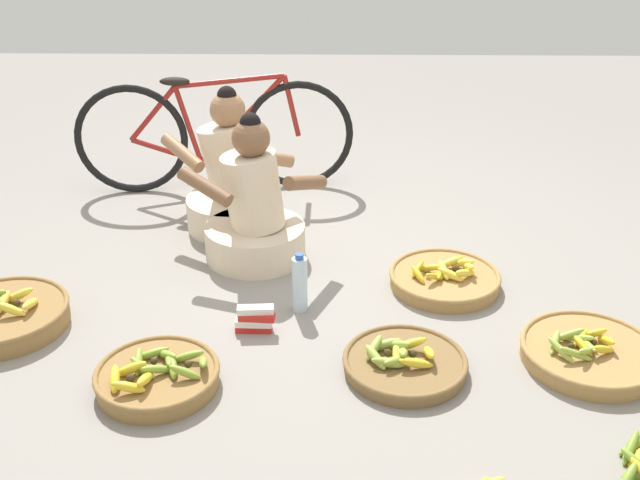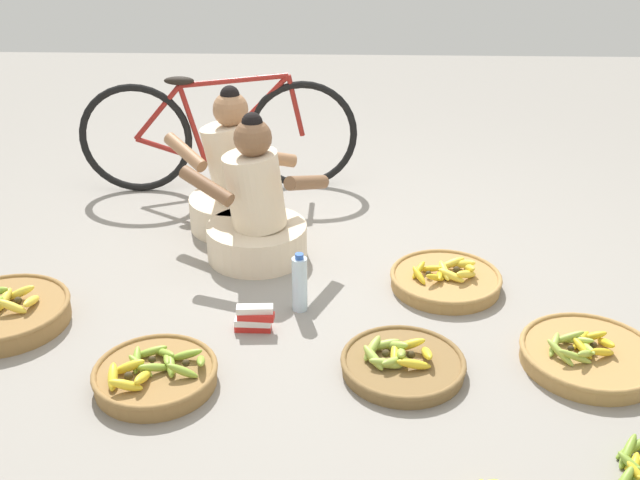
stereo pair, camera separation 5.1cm
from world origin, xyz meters
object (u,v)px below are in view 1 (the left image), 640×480
at_px(vendor_woman_front, 254,214).
at_px(banana_basket_back_center, 157,376).
at_px(packet_carton_stack, 255,319).
at_px(bicycle_leaning, 215,135).
at_px(banana_basket_near_vendor, 404,362).
at_px(banana_basket_front_right, 445,278).
at_px(water_bottle, 300,284).
at_px(banana_basket_near_bicycle, 589,352).
at_px(banana_basket_front_center, 3,315).
at_px(vendor_woman_behind, 232,184).

xyz_separation_m(vendor_woman_front, banana_basket_back_center, (-0.28, -1.10, -0.20)).
bearing_deg(packet_carton_stack, vendor_woman_front, 95.11).
bearing_deg(vendor_woman_front, bicycle_leaning, 109.58).
xyz_separation_m(bicycle_leaning, banana_basket_near_vendor, (1.02, -1.89, -0.32)).
distance_m(banana_basket_front_right, water_bottle, 0.74).
height_order(banana_basket_front_right, packet_carton_stack, banana_basket_front_right).
height_order(banana_basket_near_bicycle, water_bottle, water_bottle).
xyz_separation_m(vendor_woman_front, banana_basket_front_center, (-1.06, -0.68, -0.19)).
xyz_separation_m(banana_basket_front_center, packet_carton_stack, (1.12, -0.02, 0.00)).
bearing_deg(banana_basket_front_right, banana_basket_front_center, -168.89).
distance_m(banana_basket_back_center, packet_carton_stack, 0.53).
distance_m(bicycle_leaning, water_bottle, 1.56).
bearing_deg(banana_basket_near_vendor, banana_basket_back_center, -172.89).
relative_size(banana_basket_front_right, water_bottle, 1.87).
distance_m(banana_basket_near_bicycle, banana_basket_front_center, 2.53).
relative_size(banana_basket_back_center, water_bottle, 1.71).
xyz_separation_m(banana_basket_front_right, packet_carton_stack, (-0.89, -0.41, 0.02)).
bearing_deg(banana_basket_back_center, banana_basket_front_right, 33.33).
bearing_deg(packet_carton_stack, banana_basket_near_vendor, -23.60).
bearing_deg(banana_basket_near_vendor, packet_carton_stack, 156.40).
bearing_deg(banana_basket_near_vendor, banana_basket_front_right, 69.74).
bearing_deg(water_bottle, banana_basket_near_vendor, -46.11).
distance_m(vendor_woman_behind, banana_basket_back_center, 1.48).
xyz_separation_m(bicycle_leaning, banana_basket_front_center, (-0.73, -1.60, -0.30)).
xyz_separation_m(vendor_woman_front, bicycle_leaning, (-0.33, 0.92, 0.11)).
relative_size(vendor_woman_behind, water_bottle, 2.81).
xyz_separation_m(vendor_woman_front, banana_basket_near_bicycle, (1.46, -0.90, -0.20)).
bearing_deg(vendor_woman_front, banana_basket_front_right, -16.83).
bearing_deg(banana_basket_near_vendor, water_bottle, 133.89).
relative_size(banana_basket_back_center, banana_basket_near_vendor, 0.97).
height_order(bicycle_leaning, banana_basket_back_center, bicycle_leaning).
distance_m(vendor_woman_behind, water_bottle, 0.98).
xyz_separation_m(banana_basket_near_bicycle, water_bottle, (-1.21, 0.39, 0.09)).
distance_m(vendor_woman_behind, banana_basket_near_vendor, 1.60).
bearing_deg(banana_basket_back_center, water_bottle, 47.30).
bearing_deg(bicycle_leaning, banana_basket_near_bicycle, -45.45).
distance_m(vendor_woman_front, banana_basket_front_center, 1.27).
xyz_separation_m(banana_basket_near_vendor, water_bottle, (-0.44, 0.46, 0.10)).
height_order(banana_basket_front_center, banana_basket_near_vendor, banana_basket_front_center).
distance_m(vendor_woman_behind, banana_basket_front_center, 1.39).
xyz_separation_m(banana_basket_near_bicycle, banana_basket_front_right, (-0.51, 0.62, -0.00)).
height_order(vendor_woman_front, banana_basket_near_bicycle, vendor_woman_front).
distance_m(water_bottle, packet_carton_stack, 0.27).
bearing_deg(banana_basket_near_vendor, vendor_woman_behind, 122.55).
relative_size(bicycle_leaning, packet_carton_stack, 9.60).
height_order(vendor_woman_front, vendor_woman_behind, vendor_woman_behind).
xyz_separation_m(bicycle_leaning, water_bottle, (0.58, -1.43, -0.22)).
bearing_deg(banana_basket_back_center, vendor_woman_behind, 85.14).
distance_m(vendor_woman_front, water_bottle, 0.59).
xyz_separation_m(banana_basket_front_right, banana_basket_near_vendor, (-0.25, -0.69, -0.00)).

